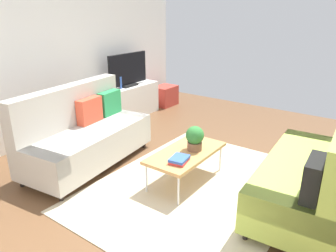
{
  "coord_description": "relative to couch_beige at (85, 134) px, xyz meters",
  "views": [
    {
      "loc": [
        -3.0,
        -1.84,
        2.09
      ],
      "look_at": [
        0.15,
        0.46,
        0.65
      ],
      "focal_mm": 34.15,
      "sensor_mm": 36.0,
      "label": 1
    }
  ],
  "objects": [
    {
      "name": "ground_plane",
      "position": [
        0.34,
        -1.53,
        -0.45
      ],
      "size": [
        7.68,
        7.68,
        0.0
      ],
      "primitive_type": "plane",
      "color": "brown"
    },
    {
      "name": "wall_far",
      "position": [
        0.34,
        1.27,
        1.0
      ],
      "size": [
        6.4,
        0.12,
        2.9
      ],
      "primitive_type": "cube",
      "color": "white",
      "rests_on": "ground_plane"
    },
    {
      "name": "area_rug",
      "position": [
        0.34,
        -1.62,
        -0.44
      ],
      "size": [
        2.9,
        2.2,
        0.01
      ],
      "primitive_type": "cube",
      "color": "beige",
      "rests_on": "ground_plane"
    },
    {
      "name": "couch_beige",
      "position": [
        0.0,
        0.0,
        0.0
      ],
      "size": [
        1.99,
        1.07,
        1.1
      ],
      "rotation": [
        0.0,
        0.0,
        3.27
      ],
      "color": "#B2ADA3",
      "rests_on": "ground_plane"
    },
    {
      "name": "couch_green",
      "position": [
        0.68,
        -2.84,
        -0.01
      ],
      "size": [
        1.95,
        0.97,
        1.1
      ],
      "rotation": [
        0.0,
        0.0,
        0.07
      ],
      "color": "#A3BC4C",
      "rests_on": "ground_plane"
    },
    {
      "name": "coffee_table",
      "position": [
        0.39,
        -1.42,
        -0.05
      ],
      "size": [
        1.1,
        0.56,
        0.42
      ],
      "color": "#B7844C",
      "rests_on": "ground_plane"
    },
    {
      "name": "tv_console",
      "position": [
        1.89,
        0.93,
        -0.13
      ],
      "size": [
        1.4,
        0.44,
        0.64
      ],
      "primitive_type": "cube",
      "color": "silver",
      "rests_on": "ground_plane"
    },
    {
      "name": "tv",
      "position": [
        1.89,
        0.91,
        0.51
      ],
      "size": [
        1.0,
        0.2,
        0.64
      ],
      "color": "black",
      "rests_on": "tv_console"
    },
    {
      "name": "storage_trunk",
      "position": [
        2.99,
        0.83,
        -0.23
      ],
      "size": [
        0.52,
        0.4,
        0.44
      ],
      "primitive_type": "cube",
      "color": "#B2382D",
      "rests_on": "ground_plane"
    },
    {
      "name": "potted_plant",
      "position": [
        0.49,
        -1.48,
        0.14
      ],
      "size": [
        0.23,
        0.23,
        0.31
      ],
      "color": "brown",
      "rests_on": "coffee_table"
    },
    {
      "name": "table_book_0",
      "position": [
        0.1,
        -1.52,
        -0.01
      ],
      "size": [
        0.27,
        0.23,
        0.03
      ],
      "primitive_type": "cube",
      "rotation": [
        0.0,
        0.0,
        0.23
      ],
      "color": "red",
      "rests_on": "coffee_table"
    },
    {
      "name": "table_book_1",
      "position": [
        0.1,
        -1.52,
        0.02
      ],
      "size": [
        0.27,
        0.22,
        0.03
      ],
      "primitive_type": "cube",
      "rotation": [
        0.0,
        0.0,
        0.16
      ],
      "color": "#3359B2",
      "rests_on": "table_book_0"
    },
    {
      "name": "vase_0",
      "position": [
        1.31,
        0.98,
        0.28
      ],
      "size": [
        0.11,
        0.11,
        0.17
      ],
      "primitive_type": "cylinder",
      "color": "#4C72B2",
      "rests_on": "tv_console"
    },
    {
      "name": "vase_1",
      "position": [
        1.48,
        0.98,
        0.26
      ],
      "size": [
        0.11,
        0.11,
        0.12
      ],
      "primitive_type": "cylinder",
      "color": "#B24C4C",
      "rests_on": "tv_console"
    },
    {
      "name": "bottle_0",
      "position": [
        1.65,
        0.89,
        0.31
      ],
      "size": [
        0.05,
        0.05,
        0.23
      ],
      "primitive_type": "cylinder",
      "color": "#3359B2",
      "rests_on": "tv_console"
    }
  ]
}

